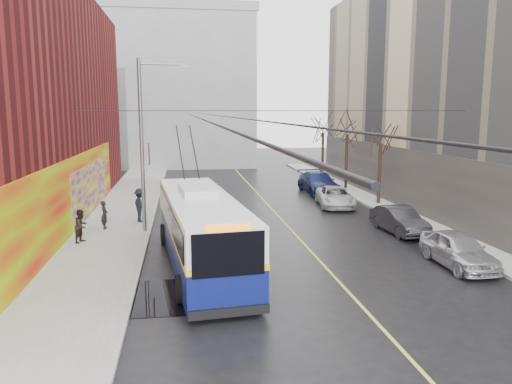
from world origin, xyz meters
TOP-DOWN VIEW (x-y plane):
  - ground at (0.00, 0.00)m, footprint 140.00×140.00m
  - sidewalk_left at (-8.00, 12.00)m, footprint 4.00×60.00m
  - sidewalk_right at (9.00, 12.00)m, footprint 2.00×60.00m
  - lane_line at (1.50, 14.00)m, footprint 0.12×50.00m
  - building_far at (-6.00, 44.99)m, footprint 20.50×12.10m
  - streetlight_pole at (-6.14, 10.00)m, footprint 2.65×0.60m
  - catenary_wires at (-2.54, 14.77)m, footprint 18.00×60.00m
  - tree_near at (9.00, 16.00)m, footprint 3.20×3.20m
  - tree_mid at (9.00, 23.00)m, footprint 3.20×3.20m
  - tree_far at (9.00, 30.00)m, footprint 3.20×3.20m
  - puddle at (-4.81, 0.71)m, footprint 2.86×3.59m
  - pigeons_flying at (-3.01, 10.19)m, footprint 2.46×4.83m
  - trolleybus at (-3.56, 4.09)m, footprint 3.77×12.12m
  - parked_car_a at (6.95, 2.41)m, footprint 1.76×4.29m
  - parked_car_b at (7.00, 8.23)m, footprint 1.77×4.32m
  - parked_car_c at (5.89, 15.90)m, footprint 2.90×5.10m
  - parked_car_d at (6.29, 21.64)m, footprint 2.44×5.70m
  - following_car at (-3.60, 19.62)m, footprint 2.17×4.46m
  - pedestrian_a at (-8.44, 10.85)m, footprint 0.37×0.56m
  - pedestrian_b at (-9.12, 8.16)m, footprint 0.88×0.96m
  - pedestrian_c at (-6.68, 12.36)m, footprint 1.19×1.43m

SIDE VIEW (x-z plane):
  - ground at x=0.00m, z-range 0.00..0.00m
  - lane_line at x=1.50m, z-range 0.00..0.01m
  - puddle at x=-4.81m, z-range 0.00..0.01m
  - sidewalk_left at x=-8.00m, z-range 0.00..0.15m
  - sidewalk_right at x=9.00m, z-range 0.00..0.15m
  - parked_car_c at x=5.89m, z-range 0.00..1.34m
  - parked_car_b at x=7.00m, z-range 0.00..1.39m
  - parked_car_a at x=6.95m, z-range 0.00..1.46m
  - following_car at x=-3.60m, z-range 0.00..1.47m
  - parked_car_d at x=6.29m, z-range 0.00..1.64m
  - pedestrian_a at x=-8.44m, z-range 0.15..1.67m
  - pedestrian_b at x=-9.12m, z-range 0.15..1.75m
  - pedestrian_c at x=-6.68m, z-range 0.15..2.07m
  - trolleybus at x=-3.56m, z-range -1.26..4.41m
  - streetlight_pole at x=-6.14m, z-range 0.35..9.35m
  - tree_near at x=9.00m, z-range 1.78..8.18m
  - tree_far at x=9.00m, z-range 1.86..8.43m
  - tree_mid at x=9.00m, z-range 1.91..8.59m
  - catenary_wires at x=-2.54m, z-range 6.13..6.36m
  - pigeons_flying at x=-3.01m, z-range 6.42..7.44m
  - building_far at x=-6.00m, z-range 0.02..18.02m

